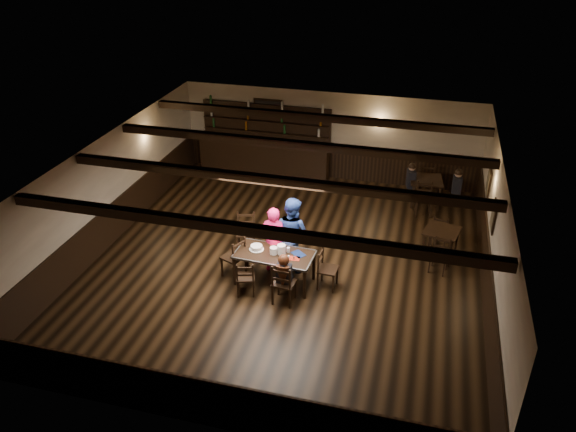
% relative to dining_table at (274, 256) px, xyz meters
% --- Properties ---
extents(ground, '(10.00, 10.00, 0.00)m').
position_rel_dining_table_xyz_m(ground, '(0.05, 0.85, -0.68)').
color(ground, black).
rests_on(ground, ground).
extents(room_shell, '(9.02, 10.02, 2.71)m').
position_rel_dining_table_xyz_m(room_shell, '(0.06, 0.89, 1.06)').
color(room_shell, beige).
rests_on(room_shell, ground).
extents(dining_table, '(1.77, 0.96, 0.75)m').
position_rel_dining_table_xyz_m(dining_table, '(0.00, 0.00, 0.00)').
color(dining_table, black).
rests_on(dining_table, ground).
extents(chair_near_left, '(0.48, 0.47, 0.84)m').
position_rel_dining_table_xyz_m(chair_near_left, '(-0.47, -0.63, -0.19)').
color(chair_near_left, black).
rests_on(chair_near_left, ground).
extents(chair_near_right, '(0.49, 0.47, 0.97)m').
position_rel_dining_table_xyz_m(chair_near_right, '(0.38, -0.73, -0.11)').
color(chair_near_right, black).
rests_on(chair_near_right, ground).
extents(chair_end_left, '(0.58, 0.59, 0.99)m').
position_rel_dining_table_xyz_m(chair_end_left, '(-0.89, -0.01, -0.10)').
color(chair_end_left, black).
rests_on(chair_end_left, ground).
extents(chair_end_right, '(0.44, 0.46, 0.92)m').
position_rel_dining_table_xyz_m(chair_end_right, '(1.10, 0.12, -0.14)').
color(chair_end_right, black).
rests_on(chair_end_right, ground).
extents(chair_far_pushed, '(0.54, 0.53, 0.96)m').
position_rel_dining_table_xyz_m(chair_far_pushed, '(-1.07, 1.20, -0.12)').
color(chair_far_pushed, black).
rests_on(chair_far_pushed, ground).
extents(woman_pink, '(0.63, 0.45, 1.62)m').
position_rel_dining_table_xyz_m(woman_pink, '(-0.15, 0.47, 0.13)').
color(woman_pink, '#E22870').
rests_on(woman_pink, ground).
extents(man_blue, '(1.05, 0.96, 1.77)m').
position_rel_dining_table_xyz_m(man_blue, '(0.20, 0.74, 0.20)').
color(man_blue, navy).
rests_on(man_blue, ground).
extents(seated_person, '(0.31, 0.47, 0.76)m').
position_rel_dining_table_xyz_m(seated_person, '(0.39, -0.66, 0.12)').
color(seated_person, black).
rests_on(seated_person, ground).
extents(cake, '(0.33, 0.33, 0.10)m').
position_rel_dining_table_xyz_m(cake, '(-0.43, 0.06, 0.11)').
color(cake, white).
rests_on(cake, dining_table).
extents(plate_stack_a, '(0.17, 0.17, 0.16)m').
position_rel_dining_table_xyz_m(plate_stack_a, '(-0.02, -0.00, 0.15)').
color(plate_stack_a, white).
rests_on(plate_stack_a, dining_table).
extents(plate_stack_b, '(0.18, 0.18, 0.22)m').
position_rel_dining_table_xyz_m(plate_stack_b, '(0.15, 0.04, 0.18)').
color(plate_stack_b, white).
rests_on(plate_stack_b, dining_table).
extents(tea_light, '(0.05, 0.05, 0.06)m').
position_rel_dining_table_xyz_m(tea_light, '(0.06, 0.13, 0.09)').
color(tea_light, '#A5A8AD').
rests_on(tea_light, dining_table).
extents(salt_shaker, '(0.04, 0.04, 0.10)m').
position_rel_dining_table_xyz_m(salt_shaker, '(0.36, -0.15, 0.12)').
color(salt_shaker, silver).
rests_on(salt_shaker, dining_table).
extents(pepper_shaker, '(0.03, 0.03, 0.08)m').
position_rel_dining_table_xyz_m(pepper_shaker, '(0.47, -0.12, 0.11)').
color(pepper_shaker, '#A5A8AD').
rests_on(pepper_shaker, dining_table).
extents(drink_glass, '(0.07, 0.07, 0.11)m').
position_rel_dining_table_xyz_m(drink_glass, '(0.28, 0.14, 0.13)').
color(drink_glass, silver).
rests_on(drink_glass, dining_table).
extents(menu_red, '(0.28, 0.21, 0.00)m').
position_rel_dining_table_xyz_m(menu_red, '(0.46, -0.08, 0.07)').
color(menu_red, '#9F2011').
rests_on(menu_red, dining_table).
extents(menu_blue, '(0.37, 0.36, 0.00)m').
position_rel_dining_table_xyz_m(menu_blue, '(0.52, 0.12, 0.07)').
color(menu_blue, '#0E1C46').
rests_on(menu_blue, dining_table).
extents(bar_counter, '(4.24, 0.70, 2.20)m').
position_rel_dining_table_xyz_m(bar_counter, '(-1.90, 5.57, 0.04)').
color(bar_counter, black).
rests_on(bar_counter, ground).
extents(back_table_a, '(0.93, 0.93, 0.75)m').
position_rel_dining_table_xyz_m(back_table_a, '(3.54, 1.99, -0.04)').
color(back_table_a, black).
rests_on(back_table_a, ground).
extents(back_table_b, '(0.97, 0.97, 0.75)m').
position_rel_dining_table_xyz_m(back_table_b, '(3.05, 4.78, -0.03)').
color(back_table_b, black).
rests_on(back_table_b, ground).
extents(bg_patron_left, '(0.28, 0.39, 0.73)m').
position_rel_dining_table_xyz_m(bg_patron_left, '(2.63, 4.76, 0.15)').
color(bg_patron_left, black).
rests_on(bg_patron_left, ground).
extents(bg_patron_right, '(0.25, 0.38, 0.75)m').
position_rel_dining_table_xyz_m(bg_patron_right, '(3.88, 4.61, 0.16)').
color(bg_patron_right, black).
rests_on(bg_patron_right, ground).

